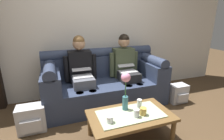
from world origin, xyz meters
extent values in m
cube|color=silver|center=(0.00, 1.70, 1.45)|extent=(6.00, 0.12, 2.90)
cube|color=#2D3851|center=(0.00, 1.10, 0.21)|extent=(2.08, 0.88, 0.42)
cube|color=#2D3851|center=(0.00, 1.43, 0.62)|extent=(2.08, 0.22, 0.40)
cylinder|color=#2D3851|center=(0.00, 1.43, 0.87)|extent=(2.08, 0.18, 0.18)
cube|color=#2D3851|center=(-0.90, 1.10, 0.56)|extent=(0.28, 0.88, 0.28)
cylinder|color=#2D3851|center=(-0.90, 1.10, 0.74)|extent=(0.18, 0.88, 0.18)
cube|color=#2D3851|center=(0.90, 1.10, 0.56)|extent=(0.28, 0.88, 0.28)
cylinder|color=#2D3851|center=(0.90, 1.10, 0.74)|extent=(0.18, 0.88, 0.18)
cube|color=#595B66|center=(-0.41, 1.04, 0.49)|extent=(0.34, 0.40, 0.15)
cylinder|color=#595B66|center=(-0.51, 0.78, 0.21)|extent=(0.12, 0.12, 0.42)
cylinder|color=#595B66|center=(-0.31, 0.78, 0.21)|extent=(0.12, 0.12, 0.42)
cube|color=black|center=(-0.41, 1.28, 0.69)|extent=(0.38, 0.22, 0.54)
cylinder|color=black|center=(-0.64, 1.24, 0.67)|extent=(0.09, 0.09, 0.44)
cylinder|color=black|center=(-0.17, 1.24, 0.67)|extent=(0.09, 0.09, 0.44)
sphere|color=tan|center=(-0.41, 1.26, 1.08)|extent=(0.21, 0.21, 0.21)
sphere|color=brown|center=(-0.41, 1.26, 1.12)|extent=(0.19, 0.19, 0.19)
cube|color=silver|center=(-0.41, 1.06, 0.58)|extent=(0.31, 0.22, 0.02)
cube|color=silver|center=(-0.41, 1.19, 0.69)|extent=(0.31, 0.21, 0.06)
cube|color=black|center=(-0.41, 1.18, 0.69)|extent=(0.27, 0.18, 0.04)
cube|color=#232326|center=(0.41, 1.04, 0.49)|extent=(0.34, 0.40, 0.15)
cylinder|color=#232326|center=(0.31, 0.78, 0.21)|extent=(0.12, 0.12, 0.42)
cylinder|color=#232326|center=(0.51, 0.78, 0.21)|extent=(0.12, 0.12, 0.42)
cube|color=#475138|center=(0.41, 1.28, 0.69)|extent=(0.38, 0.22, 0.54)
cylinder|color=#475138|center=(0.17, 1.24, 0.67)|extent=(0.09, 0.09, 0.44)
cylinder|color=#475138|center=(0.64, 1.24, 0.67)|extent=(0.09, 0.09, 0.44)
sphere|color=tan|center=(0.41, 1.26, 1.08)|extent=(0.21, 0.21, 0.21)
sphere|color=black|center=(0.41, 1.26, 1.12)|extent=(0.19, 0.19, 0.19)
cube|color=silver|center=(0.41, 1.06, 0.58)|extent=(0.31, 0.22, 0.02)
cube|color=silver|center=(0.41, 1.20, 0.69)|extent=(0.31, 0.21, 0.08)
cube|color=black|center=(0.41, 1.19, 0.68)|extent=(0.27, 0.18, 0.06)
cube|color=brown|center=(0.00, 0.09, 0.34)|extent=(1.03, 0.58, 0.04)
cube|color=#B2C69E|center=(0.00, 0.09, 0.36)|extent=(0.80, 0.41, 0.01)
cylinder|color=brown|center=(0.46, -0.16, 0.16)|extent=(0.06, 0.06, 0.32)
cylinder|color=brown|center=(-0.46, 0.33, 0.16)|extent=(0.06, 0.06, 0.32)
cylinder|color=brown|center=(0.46, 0.33, 0.16)|extent=(0.06, 0.06, 0.32)
cylinder|color=#336672|center=(-0.02, 0.20, 0.46)|extent=(0.07, 0.07, 0.18)
cylinder|color=#3D7538|center=(-0.02, 0.20, 0.65)|extent=(0.01, 0.01, 0.21)
sphere|color=pink|center=(-0.02, 0.20, 0.80)|extent=(0.12, 0.12, 0.12)
cylinder|color=silver|center=(0.03, 0.00, 0.42)|extent=(0.07, 0.07, 0.10)
cylinder|color=white|center=(0.17, 0.18, 0.43)|extent=(0.06, 0.06, 0.12)
cylinder|color=silver|center=(-0.30, 0.00, 0.41)|extent=(0.07, 0.07, 0.08)
cylinder|color=gold|center=(0.13, 0.01, 0.41)|extent=(0.08, 0.08, 0.09)
cube|color=#B7B7BC|center=(-1.18, 0.69, 0.18)|extent=(0.36, 0.22, 0.37)
cube|color=#B7B7BC|center=(-1.18, 0.56, 0.15)|extent=(0.25, 0.05, 0.17)
cube|color=#B7B7BC|center=(1.26, 0.70, 0.17)|extent=(0.32, 0.21, 0.34)
cube|color=#B7B7BC|center=(1.26, 0.57, 0.13)|extent=(0.23, 0.05, 0.15)
camera|label=1|loc=(-0.81, -1.51, 1.47)|focal=26.54mm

